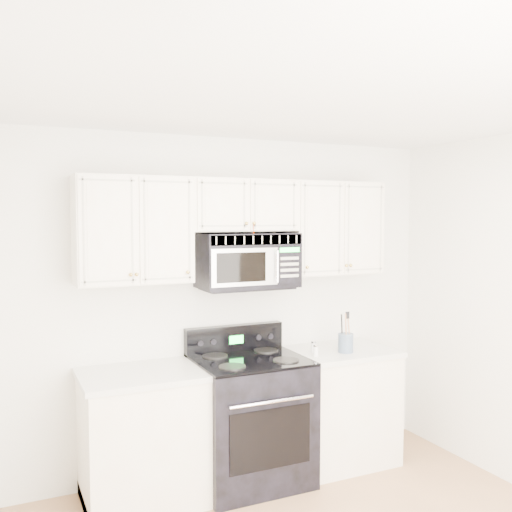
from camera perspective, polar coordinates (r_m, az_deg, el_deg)
room at (r=3.03m, az=10.51°, el=-9.25°), size 3.51×3.51×2.61m
base_cabinet_left at (r=4.24m, az=-11.19°, el=-17.73°), size 0.86×0.65×0.92m
base_cabinet_right at (r=4.84m, az=8.21°, el=-14.90°), size 0.86×0.65×0.92m
range at (r=4.44m, az=-0.63°, el=-15.86°), size 0.81×0.73×1.13m
upper_cabinets at (r=4.34m, az=-1.58°, el=3.23°), size 2.44×0.37×0.75m
microwave at (r=4.34m, az=-0.86°, el=-0.43°), size 0.75×0.42×0.41m
utensil_crock at (r=4.59m, az=8.96°, el=-8.53°), size 0.12×0.12×0.32m
shaker_salt at (r=4.56m, az=5.76°, el=-9.02°), size 0.04×0.04×0.09m
shaker_pepper at (r=4.44m, az=6.00°, el=-9.38°), size 0.04×0.04×0.09m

